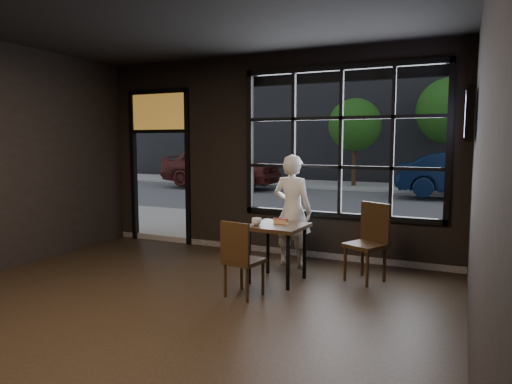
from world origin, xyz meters
The scene contains 17 objects.
floor centered at (0.00, 0.00, -0.01)m, with size 6.00×7.00×0.02m, color black.
wall_right centered at (3.00, 0.00, 1.60)m, with size 0.04×7.00×3.20m, color black.
window_frame centered at (1.20, 3.50, 1.80)m, with size 3.06×0.12×2.28m, color black.
stained_transom centered at (-2.10, 3.50, 2.35)m, with size 1.20×0.06×0.70m, color orange.
street_asphalt centered at (0.00, 24.00, -0.02)m, with size 60.00×41.00×0.04m, color #545456.
building_across centered at (0.00, 23.00, 7.50)m, with size 28.00×12.00×15.00m, color #5B5956.
cafe_table centered at (0.74, 2.13, 0.38)m, with size 0.70×0.70×0.75m, color black.
chair_near centered at (0.60, 1.43, 0.45)m, with size 0.39×0.39×0.91m, color black.
chair_window centered at (1.77, 2.60, 0.51)m, with size 0.44×0.44×1.02m, color black.
man centered at (0.65, 2.92, 0.82)m, with size 0.60×0.39×1.63m, color silver.
hotdog centered at (0.75, 2.21, 0.78)m, with size 0.20×0.08×0.06m, color tan, non-canonical shape.
cup centered at (0.51, 1.97, 0.80)m, with size 0.12×0.12×0.10m, color silver.
tv centered at (2.93, 2.63, 2.11)m, with size 0.12×1.03×0.60m, color black.
navy_car centered at (2.97, 12.36, 0.80)m, with size 1.48×4.24×1.40m, color black.
maroon_car centered at (-5.76, 12.34, 0.90)m, with size 1.90×4.71×1.61m, color #4D1B18.
tree_left centered at (-1.06, 14.67, 2.47)m, with size 2.05×2.05×3.50m.
tree_right centered at (2.31, 15.47, 2.96)m, with size 2.46×2.46×4.20m.
Camera 1 is at (2.90, -3.26, 1.81)m, focal length 32.00 mm.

